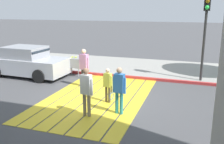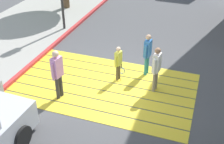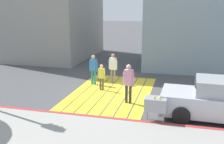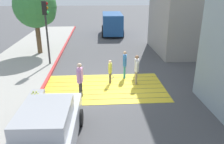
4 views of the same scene
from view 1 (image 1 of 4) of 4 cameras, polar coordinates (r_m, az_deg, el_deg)
name	(u,v)px [view 1 (image 1 of 4)]	position (r m, az deg, el deg)	size (l,w,h in m)	color
ground_plane	(97,98)	(10.26, -3.44, -5.83)	(120.00, 120.00, 0.00)	#4C4C4F
crosswalk_stripes	(97,98)	(10.26, -3.44, -5.80)	(6.40, 3.80, 0.01)	yellow
sidewalk_west	(131,67)	(15.36, 4.42, 1.20)	(4.80, 40.00, 0.12)	#9E9B93
curb_painted	(120,76)	(13.16, 1.88, -0.96)	(0.16, 40.00, 0.13)	#BC3333
car_parked_near_curb	(27,62)	(14.08, -18.64, 2.09)	(2.10, 4.36, 1.57)	silver
traffic_light_corner	(206,19)	(12.50, 20.52, 11.17)	(0.39, 0.28, 4.24)	#2D2D2D
tennis_ball_cart	(75,63)	(13.60, -8.48, 2.12)	(0.56, 0.80, 1.02)	#99999E
pedestrian_adult_lead	(86,89)	(8.28, -5.84, -3.77)	(0.26, 0.48, 1.66)	gray
pedestrian_adult_trailing	(119,87)	(8.43, 1.65, -3.48)	(0.25, 0.48, 1.64)	teal
pedestrian_adult_side	(84,65)	(11.43, -6.35, 1.57)	(0.28, 0.51, 1.76)	#333338
pedestrian_child_with_racket	(108,84)	(9.50, -0.93, -2.62)	(0.32, 0.42, 1.34)	brown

